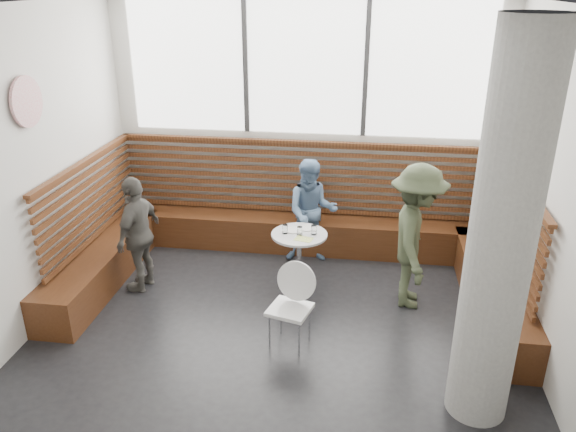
# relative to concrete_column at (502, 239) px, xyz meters

# --- Properties ---
(room) EXTENTS (5.00, 5.00, 3.20)m
(room) POSITION_rel_concrete_column_xyz_m (-1.85, 0.60, 0.00)
(room) COLOR silver
(room) RESTS_ON ground
(booth) EXTENTS (5.00, 2.50, 1.44)m
(booth) POSITION_rel_concrete_column_xyz_m (-1.85, 2.37, -1.19)
(booth) COLOR #402110
(booth) RESTS_ON ground
(concrete_column) EXTENTS (0.50, 0.50, 3.20)m
(concrete_column) POSITION_rel_concrete_column_xyz_m (0.00, 0.00, 0.00)
(concrete_column) COLOR gray
(concrete_column) RESTS_ON ground
(wall_art) EXTENTS (0.03, 0.50, 0.50)m
(wall_art) POSITION_rel_concrete_column_xyz_m (-4.31, 1.00, 0.70)
(wall_art) COLOR white
(wall_art) RESTS_ON room
(cafe_table) EXTENTS (0.65, 0.65, 0.67)m
(cafe_table) POSITION_rel_concrete_column_xyz_m (-1.76, 1.87, -1.12)
(cafe_table) COLOR silver
(cafe_table) RESTS_ON ground
(cafe_chair) EXTENTS (0.41, 0.40, 0.85)m
(cafe_chair) POSITION_rel_concrete_column_xyz_m (-1.70, 0.72, -1.10)
(cafe_chair) COLOR white
(cafe_chair) RESTS_ON ground
(adult_man) EXTENTS (0.64, 1.07, 1.63)m
(adult_man) POSITION_rel_concrete_column_xyz_m (-0.46, 1.65, -0.79)
(adult_man) COLOR #3E4830
(adult_man) RESTS_ON ground
(child_back) EXTENTS (0.72, 0.59, 1.35)m
(child_back) POSITION_rel_concrete_column_xyz_m (-1.68, 2.54, -0.92)
(child_back) COLOR #5F7FA6
(child_back) RESTS_ON ground
(child_left) EXTENTS (0.46, 0.85, 1.38)m
(child_left) POSITION_rel_concrete_column_xyz_m (-3.58, 1.56, -0.91)
(child_left) COLOR #585650
(child_left) RESTS_ON ground
(plate_near) EXTENTS (0.19, 0.19, 0.01)m
(plate_near) POSITION_rel_concrete_column_xyz_m (-1.84, 1.94, -0.92)
(plate_near) COLOR white
(plate_near) RESTS_ON cafe_table
(plate_far) EXTENTS (0.19, 0.19, 0.01)m
(plate_far) POSITION_rel_concrete_column_xyz_m (-1.68, 2.03, -0.92)
(plate_far) COLOR white
(plate_far) RESTS_ON cafe_table
(glass_left) EXTENTS (0.07, 0.07, 0.11)m
(glass_left) POSITION_rel_concrete_column_xyz_m (-1.92, 1.86, -0.88)
(glass_left) COLOR white
(glass_left) RESTS_ON cafe_table
(glass_mid) EXTENTS (0.06, 0.06, 0.10)m
(glass_mid) POSITION_rel_concrete_column_xyz_m (-1.75, 1.84, -0.88)
(glass_mid) COLOR white
(glass_mid) RESTS_ON cafe_table
(glass_right) EXTENTS (0.07, 0.07, 0.11)m
(glass_right) POSITION_rel_concrete_column_xyz_m (-1.59, 1.88, -0.87)
(glass_right) COLOR white
(glass_right) RESTS_ON cafe_table
(menu_card) EXTENTS (0.23, 0.19, 0.00)m
(menu_card) POSITION_rel_concrete_column_xyz_m (-1.69, 1.73, -0.93)
(menu_card) COLOR #A5C64C
(menu_card) RESTS_ON cafe_table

